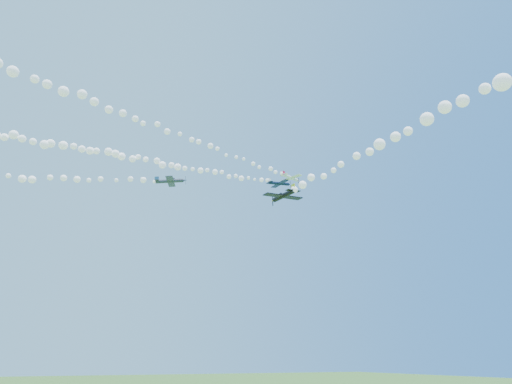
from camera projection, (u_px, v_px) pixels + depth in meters
name	position (u px, v px, depth m)	size (l,w,h in m)	color
plane_white	(291.00, 178.00, 114.38)	(6.48, 6.87, 2.03)	white
smoke_trail_white	(157.00, 126.00, 88.33)	(73.73, 26.56, 2.80)	white
plane_navy	(279.00, 183.00, 118.23)	(7.44, 7.63, 2.01)	#0C1835
smoke_trail_navy	(140.00, 159.00, 103.39)	(71.84, 2.97, 2.88)	white
plane_grey	(170.00, 181.00, 101.89)	(7.52, 7.97, 2.08)	#313648
plane_black	(283.00, 196.00, 80.82)	(8.26, 7.85, 2.13)	black
smoke_trail_black	(503.00, 79.00, 46.64)	(11.67, 80.12, 3.14)	white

